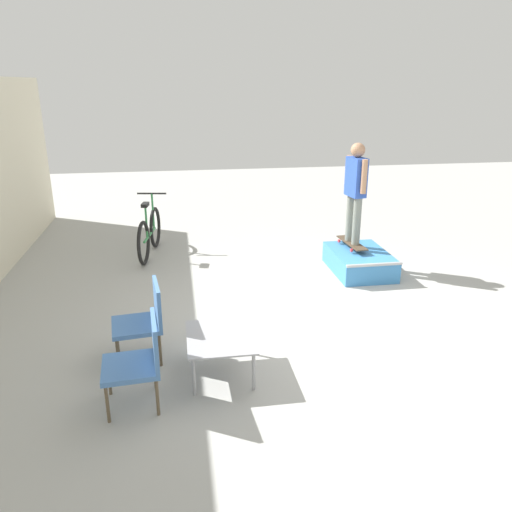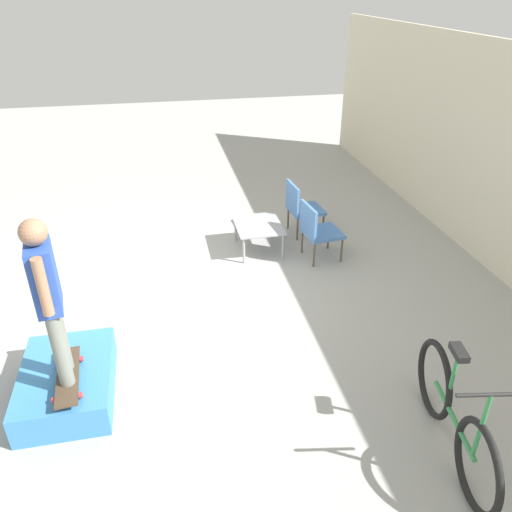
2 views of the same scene
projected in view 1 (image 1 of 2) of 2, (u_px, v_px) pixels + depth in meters
The scene contains 8 objects.
ground_plane at pixel (325, 320), 6.44m from camera, with size 24.00×24.00×0.00m, color #A8A8A3.
skate_ramp_box at pixel (359, 262), 8.06m from camera, with size 1.26×0.87×0.36m.
skateboard_on_ramp at pixel (352, 243), 8.16m from camera, with size 0.84×0.30×0.07m.
person_skater at pixel (356, 186), 7.85m from camera, with size 0.56×0.26×1.60m.
coffee_table at pixel (220, 340), 5.16m from camera, with size 0.83×0.69×0.43m.
patio_chair_left at pixel (140, 358), 4.62m from camera, with size 0.56×0.56×0.87m.
patio_chair_right at pixel (144, 318), 5.42m from camera, with size 0.58×0.58×0.87m.
bicycle at pixel (150, 234), 8.76m from camera, with size 1.70×0.52×1.05m.
Camera 1 is at (-5.60, 1.80, 2.91)m, focal length 35.00 mm.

